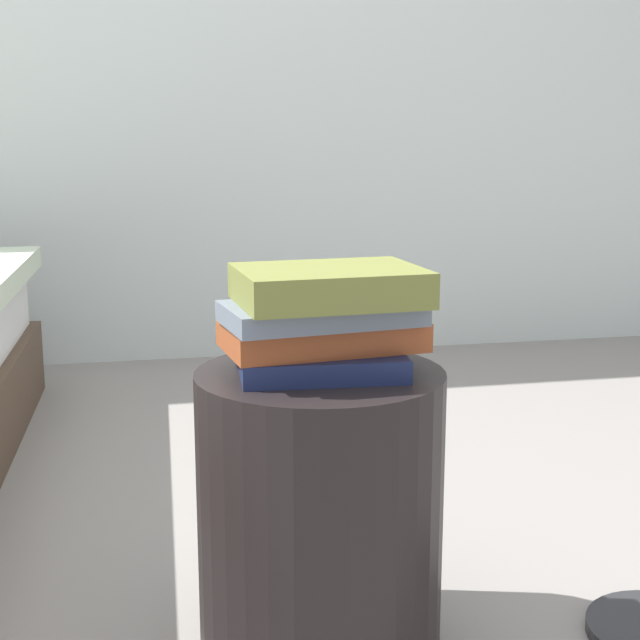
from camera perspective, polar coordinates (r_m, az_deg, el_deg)
name	(u,v)px	position (r m, az deg, el deg)	size (l,w,h in m)	color
side_table	(320,512)	(1.45, 0.00, -11.89)	(0.38, 0.38, 0.45)	black
book_navy	(318,360)	(1.38, -0.15, -2.52)	(0.24, 0.20, 0.03)	#19234C
book_rust	(322,334)	(1.37, 0.14, -0.90)	(0.29, 0.16, 0.04)	#994723
book_slate	(322,313)	(1.34, 0.15, 0.43)	(0.28, 0.15, 0.03)	slate
book_olive	(329,285)	(1.34, 0.59, 2.17)	(0.27, 0.19, 0.05)	olive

